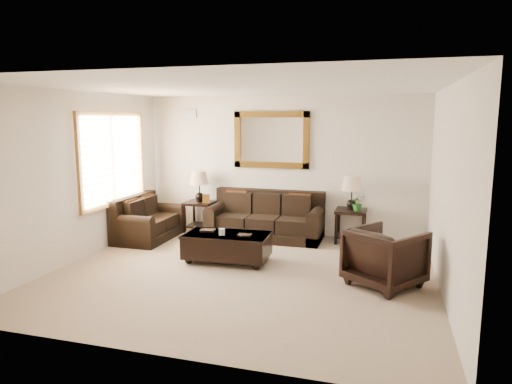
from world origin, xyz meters
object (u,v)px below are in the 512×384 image
(end_table_left, at_px, (200,192))
(coffee_table, at_px, (227,244))
(loveseat, at_px, (147,223))
(end_table_right, at_px, (352,199))
(sofa, at_px, (266,221))
(armchair, at_px, (385,254))

(end_table_left, xyz_separation_m, coffee_table, (1.21, -1.73, -0.51))
(loveseat, relative_size, end_table_right, 1.17)
(sofa, bearing_deg, coffee_table, -97.00)
(sofa, distance_m, armchair, 3.02)
(loveseat, xyz_separation_m, end_table_left, (0.75, 0.81, 0.50))
(end_table_left, xyz_separation_m, end_table_right, (3.00, -0.00, 0.01))
(end_table_right, bearing_deg, coffee_table, -135.97)
(end_table_left, bearing_deg, loveseat, -132.80)
(sofa, height_order, loveseat, sofa)
(end_table_right, distance_m, coffee_table, 2.55)
(coffee_table, xyz_separation_m, armchair, (2.42, -0.41, 0.16))
(coffee_table, bearing_deg, end_table_left, 122.59)
(end_table_left, distance_m, coffee_table, 2.18)
(sofa, height_order, end_table_right, end_table_right)
(end_table_right, distance_m, armchair, 2.26)
(sofa, distance_m, end_table_left, 1.49)
(sofa, distance_m, end_table_right, 1.67)
(end_table_right, bearing_deg, sofa, -176.23)
(sofa, distance_m, coffee_table, 1.64)
(loveseat, distance_m, armchair, 4.58)
(end_table_right, height_order, coffee_table, end_table_right)
(loveseat, distance_m, end_table_right, 3.87)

